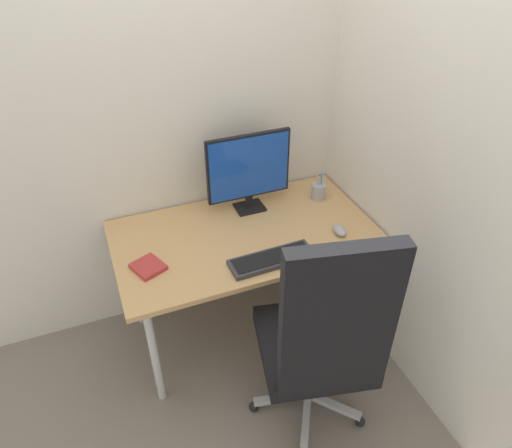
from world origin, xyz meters
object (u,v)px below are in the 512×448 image
at_px(mouse, 339,230).
at_px(notebook, 148,267).
at_px(pen_holder, 318,191).
at_px(keyboard, 272,259).
at_px(monitor, 249,169).
at_px(office_chair, 323,339).

bearing_deg(mouse, notebook, -179.55).
bearing_deg(pen_holder, keyboard, -138.39).
bearing_deg(notebook, pen_holder, -8.88).
xyz_separation_m(monitor, mouse, (0.35, -0.40, -0.23)).
xyz_separation_m(keyboard, notebook, (-0.57, 0.17, -0.00)).
distance_m(mouse, notebook, 0.98).
distance_m(monitor, keyboard, 0.53).
distance_m(office_chair, monitor, 0.99).
distance_m(monitor, pen_holder, 0.45).
xyz_separation_m(mouse, pen_holder, (0.05, 0.34, 0.03)).
bearing_deg(notebook, monitor, 3.65).
bearing_deg(mouse, monitor, 137.06).
bearing_deg(keyboard, notebook, 163.47).
bearing_deg(monitor, office_chair, -91.35).
relative_size(monitor, keyboard, 1.10).
bearing_deg(notebook, mouse, -27.69).
bearing_deg(mouse, keyboard, -163.77).
height_order(office_chair, monitor, office_chair).
relative_size(keyboard, pen_holder, 2.31).
xyz_separation_m(keyboard, pen_holder, (0.47, 0.42, 0.04)).
height_order(mouse, pen_holder, pen_holder).
distance_m(office_chair, keyboard, 0.47).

